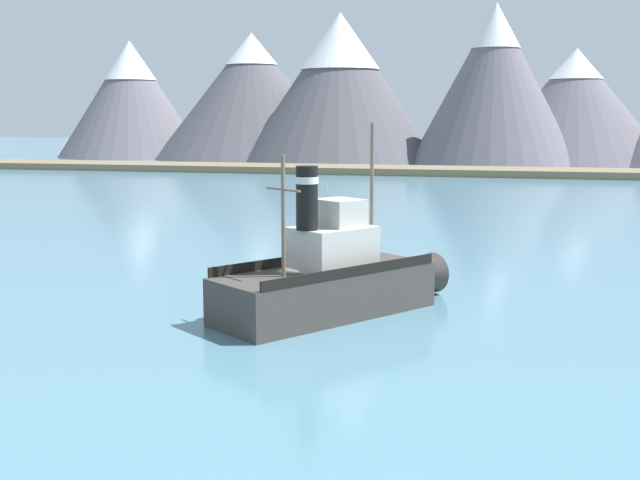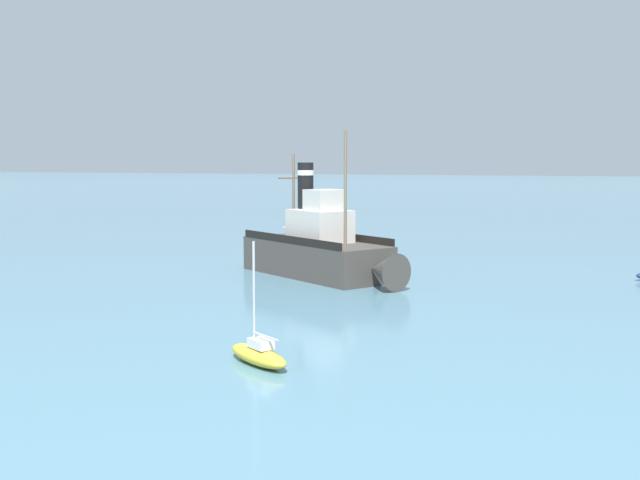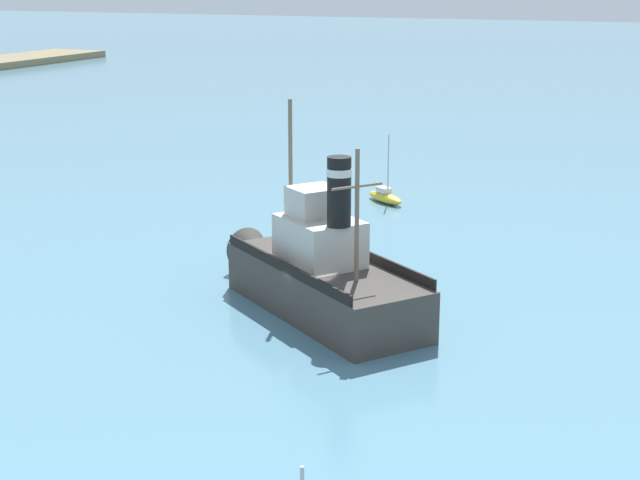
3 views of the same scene
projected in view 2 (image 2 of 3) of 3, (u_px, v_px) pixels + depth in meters
The scene contains 4 objects.
ground_plane at pixel (322, 274), 56.26m from camera, with size 600.00×600.00×0.00m, color teal.
old_tugboat at pixel (321, 250), 54.73m from camera, with size 11.22×13.62×9.90m.
sailboat_yellow at pixel (258, 354), 31.75m from camera, with size 3.18×3.69×4.90m.
sailboat_orange at pixel (298, 235), 79.29m from camera, with size 2.09×3.96×4.90m.
Camera 2 is at (53.12, 16.80, 8.23)m, focal length 45.00 mm.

